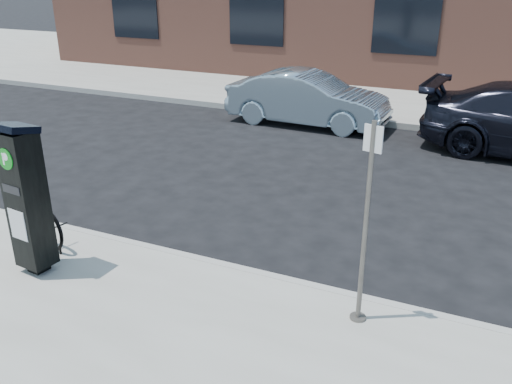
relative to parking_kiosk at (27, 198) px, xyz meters
The scene contains 8 objects.
ground 2.68m from the parking_kiosk, 28.31° to the left, with size 120.00×120.00×0.00m, color black.
sidewalk_far 15.33m from the parking_kiosk, 82.02° to the left, with size 60.00×12.00×0.15m, color gray.
curb_near 2.64m from the parking_kiosk, 27.89° to the left, with size 60.00×0.12×0.16m, color #9E9B93.
curb_far 9.47m from the parking_kiosk, 76.96° to the left, with size 60.00×0.12×0.16m, color #9E9B93.
parking_kiosk is the anchor object (origin of this frame).
sign_pole 4.08m from the parking_kiosk, ahead, with size 0.20×0.18×2.27m.
bike_rack 0.90m from the parking_kiosk, 116.37° to the left, with size 0.62×0.20×0.63m.
car_silver 8.58m from the parking_kiosk, 85.74° to the left, with size 1.42×4.08×1.34m, color #8FA7B6.
Camera 1 is at (2.94, -5.51, 3.78)m, focal length 38.00 mm.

